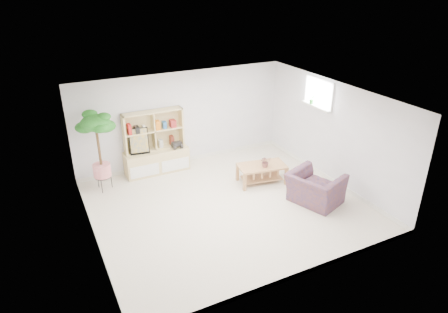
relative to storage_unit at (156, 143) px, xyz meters
name	(u,v)px	position (x,y,z in m)	size (l,w,h in m)	color
floor	(227,206)	(0.82, -2.24, -0.79)	(5.50, 5.00, 0.01)	beige
ceiling	(227,98)	(0.82, -2.24, 1.61)	(5.50, 5.00, 0.01)	silver
walls	(227,155)	(0.82, -2.24, 0.41)	(5.51, 5.01, 2.40)	silver
baseboard	(227,204)	(0.82, -2.24, -0.74)	(5.50, 5.00, 0.10)	silver
window	(319,93)	(3.55, -1.64, 1.21)	(0.10, 0.98, 0.68)	#D2E4FF
window_sill	(316,106)	(3.49, -1.64, 0.89)	(0.14, 1.00, 0.04)	silver
storage_unit	(156,143)	(0.00, 0.00, 0.00)	(1.57, 0.53, 1.57)	#E0C674
poster	(139,141)	(-0.41, -0.02, 0.13)	(0.47, 0.11, 0.65)	yellow
toy_truck	(177,145)	(0.51, -0.10, -0.11)	(0.34, 0.23, 0.18)	black
coffee_table	(262,174)	(2.04, -1.66, -0.56)	(1.11, 0.60, 0.45)	#A87C49
table_plant	(266,162)	(2.06, -1.76, -0.20)	(0.24, 0.21, 0.27)	#357932
floor_tree	(99,152)	(-1.39, -0.32, 0.15)	(0.69, 0.69, 1.88)	#23561B
armchair	(315,186)	(2.58, -2.95, -0.39)	(1.06, 0.93, 0.79)	navy
sill_plant	(312,99)	(3.49, -1.47, 1.03)	(0.12, 0.10, 0.23)	#23561B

